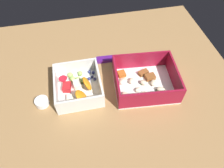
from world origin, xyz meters
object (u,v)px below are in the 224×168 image
at_px(fruit_bowl, 78,86).
at_px(candy_bar, 106,59).
at_px(pasta_container, 144,82).
at_px(paper_cup_liner, 42,102).

bearing_deg(fruit_bowl, candy_bar, 45.70).
distance_m(pasta_container, paper_cup_liner, 0.31).
bearing_deg(pasta_container, candy_bar, 129.90).
height_order(pasta_container, candy_bar, pasta_container).
bearing_deg(pasta_container, fruit_bowl, 178.29).
distance_m(pasta_container, fruit_bowl, 0.20).
relative_size(fruit_bowl, candy_bar, 2.19).
xyz_separation_m(pasta_container, fruit_bowl, (-0.20, 0.02, -0.00)).
relative_size(pasta_container, candy_bar, 2.88).
bearing_deg(candy_bar, fruit_bowl, -134.30).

